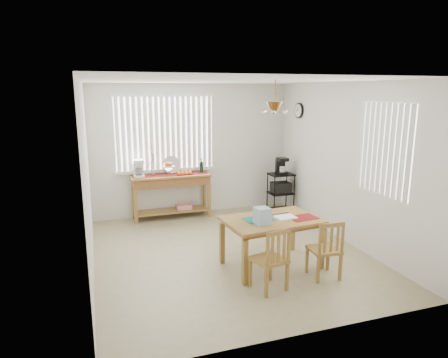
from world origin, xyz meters
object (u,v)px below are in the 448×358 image
object	(u,v)px
chair_right	(325,250)
sideboard	(172,186)
chair_left	(271,260)
wire_cart	(281,189)
dining_table	(272,224)
cart_items	(281,166)

from	to	relation	value
chair_right	sideboard	bearing A→B (deg)	113.93
chair_left	chair_right	bearing A→B (deg)	5.61
wire_cart	chair_right	size ratio (longest dim) A/B	1.00
sideboard	dining_table	distance (m)	2.79
chair_left	sideboard	bearing A→B (deg)	100.24
wire_cart	chair_left	distance (m)	3.37
sideboard	chair_left	xyz separation A→B (m)	(0.60, -3.30, -0.24)
wire_cart	chair_right	world-z (taller)	same
wire_cart	dining_table	size ratio (longest dim) A/B	0.58
wire_cart	cart_items	xyz separation A→B (m)	(0.00, 0.01, 0.48)
dining_table	chair_left	world-z (taller)	chair_left
sideboard	chair_left	size ratio (longest dim) A/B	1.84
chair_left	chair_right	world-z (taller)	chair_left
dining_table	chair_right	world-z (taller)	chair_right
wire_cart	chair_left	world-z (taller)	chair_left
sideboard	chair_left	bearing A→B (deg)	-79.76
sideboard	dining_table	xyz separation A→B (m)	(0.90, -2.64, -0.02)
dining_table	chair_left	size ratio (longest dim) A/B	1.67
wire_cart	cart_items	world-z (taller)	cart_items
dining_table	chair_right	distance (m)	0.81
cart_items	chair_right	size ratio (longest dim) A/B	0.41
sideboard	wire_cart	distance (m)	2.22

